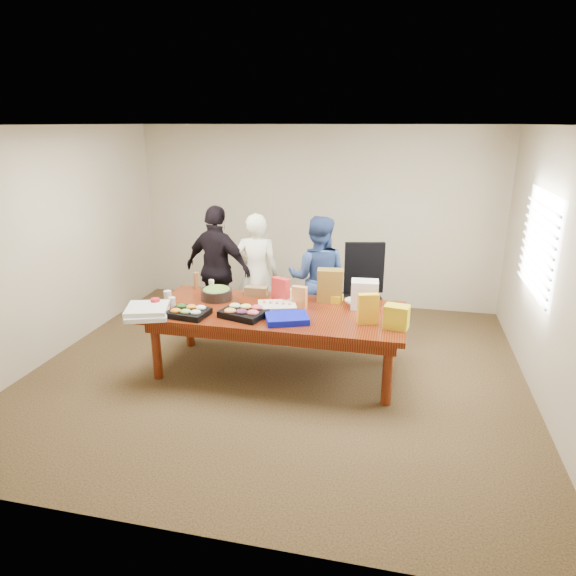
% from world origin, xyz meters
% --- Properties ---
extents(floor, '(5.50, 5.00, 0.02)m').
position_xyz_m(floor, '(0.00, 0.00, -0.01)').
color(floor, '#47301E').
rests_on(floor, ground).
extents(ceiling, '(5.50, 5.00, 0.02)m').
position_xyz_m(ceiling, '(0.00, 0.00, 2.71)').
color(ceiling, white).
rests_on(ceiling, wall_back).
extents(wall_back, '(5.50, 0.04, 2.70)m').
position_xyz_m(wall_back, '(0.00, 2.50, 1.35)').
color(wall_back, beige).
rests_on(wall_back, floor).
extents(wall_front, '(5.50, 0.04, 2.70)m').
position_xyz_m(wall_front, '(0.00, -2.50, 1.35)').
color(wall_front, beige).
rests_on(wall_front, floor).
extents(wall_left, '(0.04, 5.00, 2.70)m').
position_xyz_m(wall_left, '(-2.75, 0.00, 1.35)').
color(wall_left, beige).
rests_on(wall_left, floor).
extents(wall_right, '(0.04, 5.00, 2.70)m').
position_xyz_m(wall_right, '(2.75, 0.00, 1.35)').
color(wall_right, beige).
rests_on(wall_right, floor).
extents(window_panel, '(0.03, 1.40, 1.10)m').
position_xyz_m(window_panel, '(2.72, 0.60, 1.50)').
color(window_panel, white).
rests_on(window_panel, wall_right).
extents(window_blinds, '(0.04, 1.36, 1.00)m').
position_xyz_m(window_blinds, '(2.68, 0.60, 1.50)').
color(window_blinds, beige).
rests_on(window_blinds, wall_right).
extents(conference_table, '(2.80, 1.20, 0.75)m').
position_xyz_m(conference_table, '(0.00, 0.00, 0.38)').
color(conference_table, '#4C1C0F').
rests_on(conference_table, floor).
extents(office_chair, '(0.74, 0.74, 1.21)m').
position_xyz_m(office_chair, '(0.85, 1.04, 0.61)').
color(office_chair, black).
rests_on(office_chair, floor).
extents(person_center, '(0.64, 0.47, 1.63)m').
position_xyz_m(person_center, '(-0.54, 1.07, 0.81)').
color(person_center, white).
rests_on(person_center, floor).
extents(person_right, '(0.82, 0.65, 1.62)m').
position_xyz_m(person_right, '(0.27, 1.11, 0.81)').
color(person_right, navy).
rests_on(person_right, floor).
extents(person_left, '(1.07, 0.67, 1.71)m').
position_xyz_m(person_left, '(-1.08, 1.08, 0.85)').
color(person_left, black).
rests_on(person_left, floor).
extents(veggie_tray, '(0.45, 0.37, 0.06)m').
position_xyz_m(veggie_tray, '(-0.88, -0.38, 0.78)').
color(veggie_tray, black).
rests_on(veggie_tray, conference_table).
extents(fruit_tray, '(0.53, 0.47, 0.07)m').
position_xyz_m(fruit_tray, '(-0.29, -0.26, 0.78)').
color(fruit_tray, black).
rests_on(fruit_tray, conference_table).
extents(sheet_cake, '(0.49, 0.42, 0.07)m').
position_xyz_m(sheet_cake, '(0.01, 0.01, 0.79)').
color(sheet_cake, silver).
rests_on(sheet_cake, conference_table).
extents(salad_bowl, '(0.43, 0.43, 0.12)m').
position_xyz_m(salad_bowl, '(-0.77, 0.21, 0.81)').
color(salad_bowl, black).
rests_on(salad_bowl, conference_table).
extents(chip_bag_blue, '(0.52, 0.46, 0.06)m').
position_xyz_m(chip_bag_blue, '(0.19, -0.30, 0.78)').
color(chip_bag_blue, '#0A13BF').
rests_on(chip_bag_blue, conference_table).
extents(chip_bag_red, '(0.22, 0.16, 0.30)m').
position_xyz_m(chip_bag_red, '(-0.00, 0.23, 0.90)').
color(chip_bag_red, red).
rests_on(chip_bag_red, conference_table).
extents(chip_bag_yellow, '(0.23, 0.14, 0.32)m').
position_xyz_m(chip_bag_yellow, '(1.01, -0.17, 0.91)').
color(chip_bag_yellow, yellow).
rests_on(chip_bag_yellow, conference_table).
extents(chip_bag_orange, '(0.17, 0.10, 0.25)m').
position_xyz_m(chip_bag_orange, '(0.24, 0.12, 0.88)').
color(chip_bag_orange, '#E88D41').
rests_on(chip_bag_orange, conference_table).
extents(mayo_jar, '(0.11, 0.11, 0.14)m').
position_xyz_m(mayo_jar, '(0.07, 0.35, 0.82)').
color(mayo_jar, white).
rests_on(mayo_jar, conference_table).
extents(mustard_bottle, '(0.07, 0.07, 0.18)m').
position_xyz_m(mustard_bottle, '(0.15, 0.35, 0.84)').
color(mustard_bottle, gold).
rests_on(mustard_bottle, conference_table).
extents(dressing_bottle, '(0.09, 0.09, 0.21)m').
position_xyz_m(dressing_bottle, '(-1.15, 0.51, 0.86)').
color(dressing_bottle, brown).
rests_on(dressing_bottle, conference_table).
extents(ranch_bottle, '(0.06, 0.06, 0.18)m').
position_xyz_m(ranch_bottle, '(-0.89, 0.35, 0.84)').
color(ranch_bottle, silver).
rests_on(ranch_bottle, conference_table).
extents(banana_bunch, '(0.28, 0.19, 0.09)m').
position_xyz_m(banana_bunch, '(0.54, 0.43, 0.79)').
color(banana_bunch, gold).
rests_on(banana_bunch, conference_table).
extents(bread_loaf, '(0.27, 0.13, 0.11)m').
position_xyz_m(bread_loaf, '(-0.36, 0.43, 0.80)').
color(bread_loaf, brown).
rests_on(bread_loaf, conference_table).
extents(kraft_bag, '(0.31, 0.20, 0.38)m').
position_xyz_m(kraft_bag, '(0.53, 0.43, 0.94)').
color(kraft_bag, olive).
rests_on(kraft_bag, conference_table).
extents(red_cup, '(0.12, 0.12, 0.13)m').
position_xyz_m(red_cup, '(-1.30, -0.29, 0.82)').
color(red_cup, '#B31824').
rests_on(red_cup, conference_table).
extents(clear_cup_a, '(0.09, 0.09, 0.11)m').
position_xyz_m(clear_cup_a, '(-1.17, -0.14, 0.80)').
color(clear_cup_a, silver).
rests_on(clear_cup_a, conference_table).
extents(clear_cup_b, '(0.11, 0.11, 0.12)m').
position_xyz_m(clear_cup_b, '(-1.30, 0.01, 0.81)').
color(clear_cup_b, silver).
rests_on(clear_cup_b, conference_table).
extents(pizza_box_lower, '(0.55, 0.55, 0.05)m').
position_xyz_m(pizza_box_lower, '(-1.30, -0.48, 0.77)').
color(pizza_box_lower, white).
rests_on(pizza_box_lower, conference_table).
extents(pizza_box_upper, '(0.54, 0.54, 0.05)m').
position_xyz_m(pizza_box_upper, '(-1.31, -0.46, 0.82)').
color(pizza_box_upper, silver).
rests_on(pizza_box_upper, pizza_box_lower).
extents(plate_a, '(0.31, 0.31, 0.01)m').
position_xyz_m(plate_a, '(0.96, 0.31, 0.76)').
color(plate_a, silver).
rests_on(plate_a, conference_table).
extents(plate_b, '(0.30, 0.30, 0.02)m').
position_xyz_m(plate_b, '(0.83, 0.49, 0.76)').
color(plate_b, '#ECEACE').
rests_on(plate_b, conference_table).
extents(dip_bowl_a, '(0.16, 0.16, 0.06)m').
position_xyz_m(dip_bowl_a, '(0.11, 0.26, 0.78)').
color(dip_bowl_a, beige).
rests_on(dip_bowl_a, conference_table).
extents(dip_bowl_b, '(0.17, 0.17, 0.06)m').
position_xyz_m(dip_bowl_b, '(-0.70, 0.30, 0.78)').
color(dip_bowl_b, beige).
rests_on(dip_bowl_b, conference_table).
extents(grocery_bag_white, '(0.31, 0.23, 0.32)m').
position_xyz_m(grocery_bag_white, '(0.94, 0.29, 0.91)').
color(grocery_bag_white, white).
rests_on(grocery_bag_white, conference_table).
extents(grocery_bag_yellow, '(0.27, 0.21, 0.24)m').
position_xyz_m(grocery_bag_yellow, '(1.30, -0.23, 0.87)').
color(grocery_bag_yellow, yellow).
rests_on(grocery_bag_yellow, conference_table).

